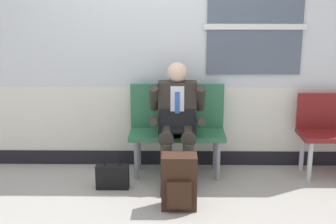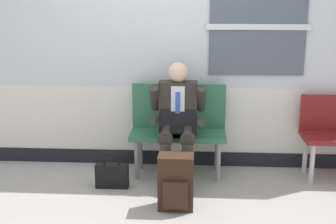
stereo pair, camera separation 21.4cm
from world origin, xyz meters
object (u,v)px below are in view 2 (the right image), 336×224
at_px(bench_with_person, 178,124).
at_px(backpack, 176,183).
at_px(handbag, 112,175).
at_px(person_seated, 178,120).

relative_size(bench_with_person, backpack, 2.00).
height_order(bench_with_person, handbag, bench_with_person).
xyz_separation_m(backpack, handbag, (-0.66, 0.42, -0.12)).
distance_m(person_seated, backpack, 0.79).
xyz_separation_m(person_seated, backpack, (0.02, -0.68, -0.40)).
bearing_deg(backpack, handbag, 147.62).
bearing_deg(person_seated, bench_with_person, 90.00).
height_order(backpack, handbag, backpack).
bearing_deg(person_seated, handbag, -158.37).
bearing_deg(handbag, person_seated, 21.63).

